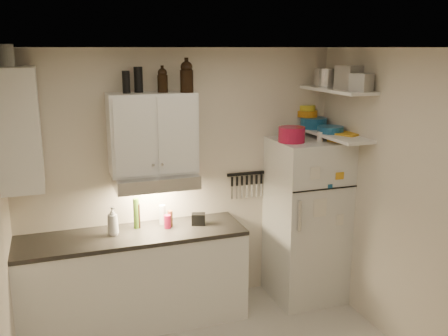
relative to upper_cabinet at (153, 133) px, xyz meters
name	(u,v)px	position (x,y,z in m)	size (l,w,h in m)	color
ceiling	(233,46)	(0.30, -1.33, 0.78)	(3.20, 3.00, 0.02)	silver
back_wall	(180,181)	(0.30, 0.18, -0.53)	(3.20, 0.02, 2.60)	beige
right_wall	(414,209)	(1.91, -1.33, -0.53)	(0.02, 3.00, 2.60)	beige
base_cabinet	(134,281)	(-0.25, -0.14, -1.39)	(2.10, 0.60, 0.88)	white
countertop	(132,235)	(-0.25, -0.14, -0.93)	(2.10, 0.62, 0.04)	#282522
upper_cabinet	(153,133)	(0.00, 0.00, 0.00)	(0.80, 0.33, 0.75)	white
side_cabinet	(19,129)	(-1.14, -0.14, 0.12)	(0.33, 0.55, 1.00)	white
range_hood	(156,180)	(0.00, -0.06, -0.44)	(0.76, 0.46, 0.12)	silver
fridge	(306,220)	(1.55, -0.18, -0.98)	(0.70, 0.68, 1.70)	silver
shelf_hi	(337,90)	(1.75, -0.31, 0.38)	(0.30, 0.95, 0.03)	white
shelf_lo	(335,135)	(1.75, -0.31, -0.07)	(0.30, 0.95, 0.03)	white
knife_strip	(246,174)	(1.00, 0.15, -0.51)	(0.42, 0.02, 0.03)	black
dutch_oven	(292,134)	(1.32, -0.22, -0.05)	(0.26, 0.26, 0.15)	#A61337
book_stack	(345,137)	(1.83, -0.39, -0.08)	(0.22, 0.27, 0.09)	orange
spice_jar	(320,137)	(1.60, -0.28, -0.08)	(0.06, 0.06, 0.10)	silver
stock_pot	(327,78)	(1.78, -0.07, 0.48)	(0.25, 0.25, 0.18)	silver
tin_a	(350,78)	(1.80, -0.44, 0.50)	(0.22, 0.20, 0.22)	#AAAAAD
tin_b	(361,82)	(1.77, -0.68, 0.47)	(0.16, 0.16, 0.16)	#AAAAAD
bowl_teal	(314,123)	(1.72, 0.06, 0.01)	(0.28, 0.28, 0.11)	navy
bowl_orange	(307,113)	(1.69, 0.16, 0.09)	(0.22, 0.22, 0.07)	#BA7311
bowl_yellow	(307,108)	(1.69, 0.16, 0.15)	(0.17, 0.17, 0.06)	gold
plates	(330,130)	(1.73, -0.26, -0.02)	(0.26, 0.26, 0.07)	navy
growler_a	(163,80)	(0.11, -0.01, 0.49)	(0.10, 0.10, 0.23)	black
growler_b	(187,76)	(0.32, -0.08, 0.52)	(0.12, 0.12, 0.29)	black
thermos_a	(138,80)	(-0.10, 0.06, 0.49)	(0.08, 0.08, 0.23)	black
thermos_b	(126,82)	(-0.22, 0.01, 0.47)	(0.07, 0.07, 0.20)	black
side_jar	(6,55)	(-1.19, -0.06, 0.71)	(0.13, 0.13, 0.18)	silver
soap_bottle	(113,219)	(-0.42, -0.12, -0.75)	(0.12, 0.12, 0.30)	white
pepper_mill	(170,218)	(0.13, -0.06, -0.83)	(0.05, 0.05, 0.16)	brown
oil_bottle	(136,213)	(-0.18, -0.01, -0.76)	(0.06, 0.06, 0.29)	#3F6519
vinegar_bottle	(138,216)	(-0.17, -0.01, -0.79)	(0.05, 0.05, 0.24)	black
clear_bottle	(162,215)	(0.07, 0.02, -0.81)	(0.06, 0.06, 0.19)	silver
red_jar	(167,222)	(0.09, -0.11, -0.84)	(0.06, 0.06, 0.13)	#A61337
caddy	(198,219)	(0.40, -0.11, -0.85)	(0.13, 0.09, 0.11)	black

